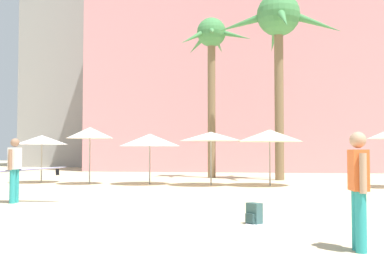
% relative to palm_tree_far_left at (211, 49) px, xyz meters
% --- Properties ---
extents(ground, '(120.00, 120.00, 0.00)m').
position_rel_palm_tree_far_left_xyz_m(ground, '(0.02, -19.67, -6.98)').
color(ground, '#C6B28C').
extents(hotel_pink, '(25.80, 8.27, 19.01)m').
position_rel_palm_tree_far_left_xyz_m(hotel_pink, '(3.10, 10.53, 2.53)').
color(hotel_pink, pink).
rests_on(hotel_pink, ground).
extents(hotel_tower_gray, '(18.12, 8.18, 25.97)m').
position_rel_palm_tree_far_left_xyz_m(hotel_tower_gray, '(-10.12, 18.76, 6.01)').
color(hotel_tower_gray, gray).
rests_on(hotel_tower_gray, ground).
extents(palm_tree_far_left, '(3.86, 4.46, 8.70)m').
position_rel_palm_tree_far_left_xyz_m(palm_tree_far_left, '(0.00, 0.00, 0.00)').
color(palm_tree_far_left, brown).
rests_on(palm_tree_far_left, ground).
extents(palm_tree_left, '(6.36, 6.05, 9.40)m').
position_rel_palm_tree_far_left_xyz_m(palm_tree_left, '(3.56, -1.49, 0.74)').
color(palm_tree_left, brown).
rests_on(palm_tree_left, ground).
extents(cafe_umbrella_0, '(2.30, 2.30, 2.16)m').
position_rel_palm_tree_far_left_xyz_m(cafe_umbrella_0, '(-7.21, -5.21, -5.03)').
color(cafe_umbrella_0, gray).
rests_on(cafe_umbrella_0, ground).
extents(cafe_umbrella_1, '(2.04, 2.04, 2.48)m').
position_rel_palm_tree_far_left_xyz_m(cafe_umbrella_1, '(-4.69, -5.82, -4.75)').
color(cafe_umbrella_1, gray).
rests_on(cafe_umbrella_1, ground).
extents(cafe_umbrella_3, '(2.73, 2.73, 2.34)m').
position_rel_palm_tree_far_left_xyz_m(cafe_umbrella_3, '(3.06, -5.62, -4.90)').
color(cafe_umbrella_3, gray).
rests_on(cafe_umbrella_3, ground).
extents(cafe_umbrella_4, '(2.63, 2.63, 2.25)m').
position_rel_palm_tree_far_left_xyz_m(cafe_umbrella_4, '(0.62, -5.79, -4.93)').
color(cafe_umbrella_4, gray).
rests_on(cafe_umbrella_4, ground).
extents(cafe_umbrella_5, '(2.64, 2.64, 2.19)m').
position_rel_palm_tree_far_left_xyz_m(cafe_umbrella_5, '(-2.09, -5.47, -5.06)').
color(cafe_umbrella_5, gray).
rests_on(cafe_umbrella_5, ground).
extents(beach_towel, '(1.67, 0.91, 0.01)m').
position_rel_palm_tree_far_left_xyz_m(beach_towel, '(3.33, -16.64, -6.97)').
color(beach_towel, white).
rests_on(beach_towel, ground).
extents(backpack, '(0.35, 0.35, 0.42)m').
position_rel_palm_tree_far_left_xyz_m(backpack, '(2.66, -16.35, -6.78)').
color(backpack, '#355752').
rests_on(backpack, ground).
extents(person_far_left, '(2.80, 0.78, 1.80)m').
position_rel_palm_tree_far_left_xyz_m(person_far_left, '(-4.04, -13.29, -6.02)').
color(person_far_left, teal).
rests_on(person_far_left, ground).
extents(person_near_left, '(0.26, 0.61, 1.73)m').
position_rel_palm_tree_far_left_xyz_m(person_near_left, '(4.24, -18.75, -6.03)').
color(person_near_left, teal).
rests_on(person_near_left, ground).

